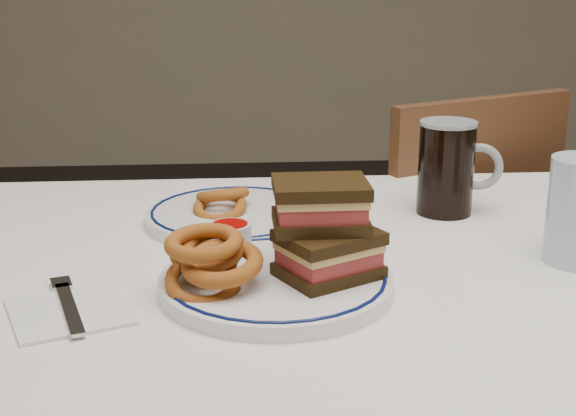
{
  "coord_description": "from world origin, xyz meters",
  "views": [
    {
      "loc": [
        -0.17,
        -0.91,
        1.12
      ],
      "look_at": [
        -0.11,
        -0.04,
        0.84
      ],
      "focal_mm": 50.0,
      "sensor_mm": 36.0,
      "label": 1
    }
  ],
  "objects": [
    {
      "name": "far_plate",
      "position": [
        -0.17,
        0.19,
        0.76
      ],
      "size": [
        0.26,
        0.26,
        0.02
      ],
      "color": "white",
      "rests_on": "dining_table"
    },
    {
      "name": "beer_mug",
      "position": [
        0.14,
        0.21,
        0.82
      ],
      "size": [
        0.12,
        0.08,
        0.14
      ],
      "color": "black",
      "rests_on": "dining_table"
    },
    {
      "name": "reuben_sandwich",
      "position": [
        -0.07,
        -0.06,
        0.82
      ],
      "size": [
        0.13,
        0.12,
        0.11
      ],
      "color": "black",
      "rests_on": "main_plate"
    },
    {
      "name": "onion_rings_main",
      "position": [
        -0.2,
        -0.08,
        0.8
      ],
      "size": [
        0.11,
        0.13,
        0.08
      ],
      "color": "brown",
      "rests_on": "main_plate"
    },
    {
      "name": "ketchup_ramekin",
      "position": [
        -0.18,
        0.04,
        0.79
      ],
      "size": [
        0.05,
        0.05,
        0.03
      ],
      "color": "silver",
      "rests_on": "main_plate"
    },
    {
      "name": "main_plate",
      "position": [
        -0.13,
        -0.06,
        0.76
      ],
      "size": [
        0.27,
        0.27,
        0.02
      ],
      "color": "white",
      "rests_on": "dining_table"
    },
    {
      "name": "chair_far",
      "position": [
        0.24,
        0.61,
        0.47
      ],
      "size": [
        0.53,
        0.53,
        0.87
      ],
      "color": "#462A16",
      "rests_on": "floor"
    },
    {
      "name": "dining_table",
      "position": [
        0.0,
        0.0,
        0.64
      ],
      "size": [
        1.27,
        0.87,
        0.75
      ],
      "color": "silver",
      "rests_on": "floor"
    },
    {
      "name": "onion_rings_far",
      "position": [
        -0.19,
        0.2,
        0.78
      ],
      "size": [
        0.09,
        0.11,
        0.05
      ],
      "color": "brown",
      "rests_on": "far_plate"
    },
    {
      "name": "napkin_fork",
      "position": [
        -0.35,
        -0.11,
        0.75
      ],
      "size": [
        0.16,
        0.17,
        0.01
      ],
      "color": "silver",
      "rests_on": "dining_table"
    }
  ]
}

